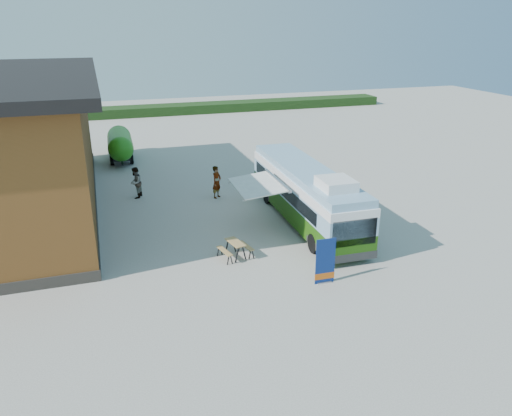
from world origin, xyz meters
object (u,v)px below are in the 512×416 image
object	(u,v)px
person_a	(217,182)
slurry_tanker	(120,143)
person_b	(136,183)
bus	(306,193)
picnic_table	(235,246)
banner	(325,265)

from	to	relation	value
person_a	slurry_tanker	distance (m)	11.68
person_b	slurry_tanker	bearing A→B (deg)	-155.07
person_b	slurry_tanker	distance (m)	9.11
person_a	slurry_tanker	bearing A→B (deg)	72.08
bus	picnic_table	size ratio (longest dim) A/B	7.14
banner	person_a	xyz separation A→B (m)	(-1.70, 11.55, 0.17)
bus	slurry_tanker	world-z (taller)	bus
banner	person_a	size ratio (longest dim) A/B	1.01
person_a	person_b	bearing A→B (deg)	119.39
picnic_table	person_a	world-z (taller)	person_a
picnic_table	banner	bearing A→B (deg)	-62.25
picnic_table	bus	bearing A→B (deg)	20.26
picnic_table	person_b	bearing A→B (deg)	97.83
bus	picnic_table	xyz separation A→B (m)	(-4.69, -2.98, -1.06)
bus	banner	distance (m)	6.68
picnic_table	person_b	size ratio (longest dim) A/B	0.83
picnic_table	slurry_tanker	distance (m)	19.14
banner	person_a	distance (m)	11.67
bus	person_a	distance (m)	6.33
bus	person_a	size ratio (longest dim) A/B	5.70
bus	picnic_table	bearing A→B (deg)	-146.42
picnic_table	person_b	xyz separation A→B (m)	(-3.51, 9.64, 0.37)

